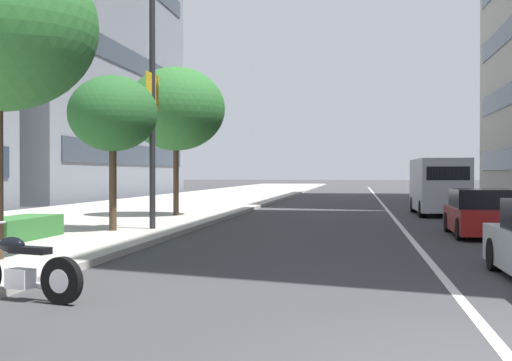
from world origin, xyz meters
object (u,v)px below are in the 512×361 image
Objects in this scene: delivery_van_ahead at (439,185)px; street_tree_far_plaza at (176,109)px; car_mid_block_traffic at (483,214)px; motorcycle_mid_row at (20,271)px; street_tree_by_lamp_post at (113,114)px; street_lamp_with_banners at (162,71)px.

street_tree_far_plaza is at bearing 111.57° from delivery_van_ahead.
street_tree_far_plaza reaches higher than car_mid_block_traffic.
motorcycle_mid_row is at bearing 144.44° from car_mid_block_traffic.
motorcycle_mid_row is at bearing -167.29° from street_tree_by_lamp_post.
car_mid_block_traffic is 0.92× the size of street_tree_by_lamp_post.
street_lamp_with_banners is 1.36× the size of street_tree_far_plaza.
car_mid_block_traffic is at bearing 179.67° from delivery_van_ahead.
car_mid_block_traffic is 10.49m from street_lamp_with_banners.
street_tree_by_lamp_post is (-1.36, 10.81, 2.94)m from car_mid_block_traffic.
delivery_van_ahead is at bearing -41.81° from street_tree_by_lamp_post.
street_tree_by_lamp_post reaches higher than car_mid_block_traffic.
street_tree_far_plaza is at bearing -65.19° from motorcycle_mid_row.
delivery_van_ahead is 0.98× the size of street_tree_far_plaza.
street_lamp_with_banners is 6.86m from street_tree_far_plaza.
street_tree_by_lamp_post is 0.77× the size of street_tree_far_plaza.
motorcycle_mid_row is 0.46× the size of street_tree_by_lamp_post.
delivery_van_ahead reaches higher than motorcycle_mid_row.
street_lamp_with_banners reaches higher than delivery_van_ahead.
delivery_van_ahead is 15.07m from street_lamp_with_banners.
car_mid_block_traffic is 13.09m from street_tree_far_plaza.
street_tree_far_plaza is (6.71, 1.35, -0.54)m from street_lamp_with_banners.
delivery_van_ahead is 0.72× the size of street_lamp_with_banners.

